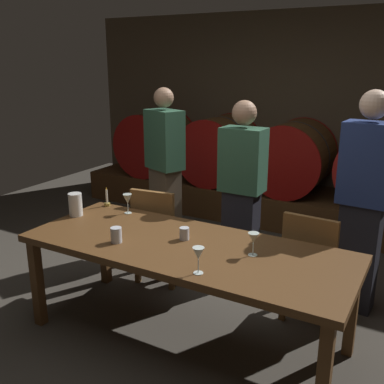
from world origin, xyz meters
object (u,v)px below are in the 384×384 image
at_px(chair_left, 159,231).
at_px(cup_left, 116,235).
at_px(guest_left, 165,170).
at_px(guest_center, 242,190).
at_px(wine_barrel_far_left, 156,143).
at_px(pitcher, 75,205).
at_px(wine_barrel_center, 294,157).
at_px(chair_right, 312,262).
at_px(wine_glass_left, 128,200).
at_px(cup_right, 184,234).
at_px(wine_glass_center, 198,254).
at_px(wine_barrel_right, 381,167).
at_px(guest_right, 363,202).
at_px(candle_center, 107,201).
at_px(wine_barrel_left, 220,150).
at_px(dining_table, 186,254).
at_px(wine_glass_right, 253,239).

bearing_deg(chair_left, cup_left, 97.68).
distance_m(guest_left, guest_center, 0.93).
relative_size(wine_barrel_far_left, pitcher, 4.66).
xyz_separation_m(wine_barrel_center, chair_right, (0.80, -2.07, -0.33)).
bearing_deg(wine_barrel_center, wine_glass_left, -105.03).
relative_size(wine_glass_left, cup_left, 1.52).
bearing_deg(wine_barrel_far_left, cup_right, -52.86).
height_order(wine_glass_center, cup_right, wine_glass_center).
bearing_deg(guest_left, wine_barrel_right, -120.12).
distance_m(chair_left, guest_right, 1.71).
relative_size(chair_left, candle_center, 5.20).
bearing_deg(wine_barrel_left, chair_right, -49.31).
height_order(wine_barrel_left, guest_center, guest_center).
bearing_deg(dining_table, guest_center, 93.44).
bearing_deg(guest_center, guest_right, 176.35).
bearing_deg(wine_barrel_left, pitcher, -89.97).
height_order(guest_right, candle_center, guest_right).
height_order(wine_barrel_right, pitcher, wine_barrel_right).
xyz_separation_m(wine_barrel_far_left, cup_left, (1.62, -2.92, -0.03)).
distance_m(wine_barrel_far_left, candle_center, 2.56).
relative_size(wine_barrel_left, wine_glass_center, 5.24).
relative_size(guest_right, wine_glass_right, 11.28).
relative_size(guest_right, pitcher, 9.40).
bearing_deg(cup_right, wine_barrel_center, 90.85).
bearing_deg(cup_left, wine_glass_right, 16.14).
xyz_separation_m(guest_left, pitcher, (-0.09, -1.19, -0.04)).
distance_m(wine_barrel_left, guest_left, 1.45).
bearing_deg(wine_barrel_far_left, guest_right, -29.11).
height_order(candle_center, wine_glass_right, candle_center).
distance_m(wine_glass_left, cup_left, 0.61).
bearing_deg(guest_left, chair_right, -177.99).
bearing_deg(cup_right, wine_glass_right, -1.31).
height_order(candle_center, cup_right, candle_center).
relative_size(guest_right, cup_right, 19.81).
bearing_deg(wine_barrel_left, candle_center, -88.51).
bearing_deg(wine_glass_right, wine_glass_left, 167.61).
height_order(wine_barrel_right, candle_center, wine_barrel_right).
bearing_deg(wine_barrel_center, candle_center, -111.46).
distance_m(wine_barrel_right, guest_left, 2.37).
relative_size(pitcher, wine_glass_center, 1.12).
bearing_deg(chair_left, wine_barrel_left, -85.03).
relative_size(wine_barrel_center, guest_center, 0.53).
xyz_separation_m(wine_barrel_right, cup_left, (-1.32, -2.92, -0.03)).
bearing_deg(guest_left, chair_left, 139.78).
bearing_deg(guest_right, dining_table, 50.84).
xyz_separation_m(chair_right, wine_glass_left, (-1.44, -0.33, 0.36)).
height_order(wine_barrel_far_left, chair_left, wine_barrel_far_left).
relative_size(wine_barrel_far_left, guest_left, 0.51).
distance_m(wine_barrel_left, cup_right, 2.84).
bearing_deg(guest_center, wine_glass_left, 49.85).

